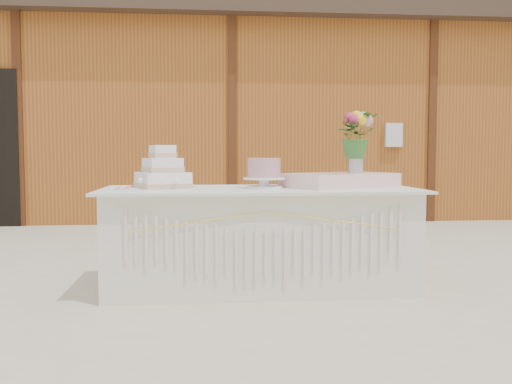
{
  "coord_description": "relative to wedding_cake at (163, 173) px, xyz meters",
  "views": [
    {
      "loc": [
        -0.43,
        -4.32,
        1.04
      ],
      "look_at": [
        0.0,
        0.3,
        0.72
      ],
      "focal_mm": 40.0,
      "sensor_mm": 36.0,
      "label": 1
    }
  ],
  "objects": [
    {
      "name": "barn",
      "position": [
        0.73,
        5.88,
        0.79
      ],
      "size": [
        12.6,
        4.6,
        3.3
      ],
      "color": "#A45122",
      "rests_on": "ground"
    },
    {
      "name": "loose_flowers",
      "position": [
        -0.29,
        -0.04,
        -0.1
      ],
      "size": [
        0.22,
        0.38,
        0.02
      ],
      "primitive_type": null,
      "rotation": [
        0.0,
        0.0,
        0.22
      ],
      "color": "pink",
      "rests_on": "cake_table"
    },
    {
      "name": "pink_cake_stand",
      "position": [
        0.77,
        -0.12,
        0.02
      ],
      "size": [
        0.32,
        0.32,
        0.23
      ],
      "color": "white",
      "rests_on": "cake_table"
    },
    {
      "name": "flower_vase",
      "position": [
        1.51,
        -0.01,
        0.08
      ],
      "size": [
        0.12,
        0.12,
        0.17
      ],
      "primitive_type": "cylinder",
      "color": "silver",
      "rests_on": "satin_runner"
    },
    {
      "name": "cake_table",
      "position": [
        0.74,
        -0.12,
        -0.49
      ],
      "size": [
        2.4,
        1.0,
        0.77
      ],
      "color": "silver",
      "rests_on": "ground"
    },
    {
      "name": "satin_runner",
      "position": [
        1.39,
        -0.01,
        -0.06
      ],
      "size": [
        0.99,
        0.85,
        0.11
      ],
      "primitive_type": "cube",
      "rotation": [
        0.0,
        0.0,
        0.5
      ],
      "color": "#FFD5CD",
      "rests_on": "cake_table"
    },
    {
      "name": "ground",
      "position": [
        0.74,
        -0.11,
        -0.88
      ],
      "size": [
        80.0,
        80.0,
        0.0
      ],
      "primitive_type": "plane",
      "color": "beige",
      "rests_on": "ground"
    },
    {
      "name": "wedding_cake",
      "position": [
        0.0,
        0.0,
        0.0
      ],
      "size": [
        0.47,
        0.47,
        0.33
      ],
      "rotation": [
        0.0,
        0.0,
        0.4
      ],
      "color": "white",
      "rests_on": "cake_table"
    },
    {
      "name": "bouquet",
      "position": [
        1.51,
        -0.01,
        0.34
      ],
      "size": [
        0.42,
        0.4,
        0.36
      ],
      "primitive_type": "imported",
      "rotation": [
        0.0,
        0.0,
        0.52
      ],
      "color": "#336829",
      "rests_on": "flower_vase"
    }
  ]
}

